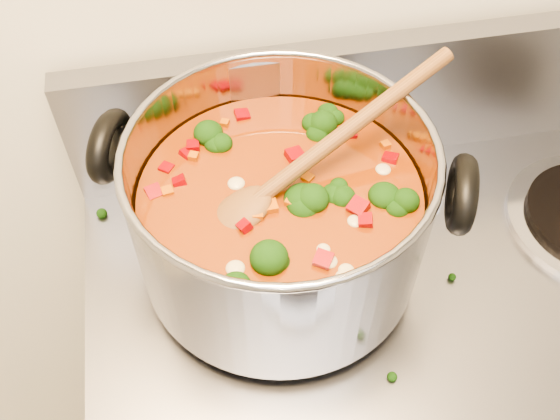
% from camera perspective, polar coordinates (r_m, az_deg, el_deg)
% --- Properties ---
extents(stockpot, '(0.34, 0.28, 0.17)m').
position_cam_1_polar(stockpot, '(0.60, 0.00, -0.10)').
color(stockpot, '#94949B').
rests_on(stockpot, electric_range).
extents(wooden_spoon, '(0.26, 0.13, 0.10)m').
position_cam_1_polar(wooden_spoon, '(0.57, 1.31, 3.58)').
color(wooden_spoon, brown).
rests_on(wooden_spoon, stockpot).
extents(cooktop_crumbs, '(0.23, 0.38, 0.01)m').
position_cam_1_polar(cooktop_crumbs, '(0.65, -0.24, -6.65)').
color(cooktop_crumbs, black).
rests_on(cooktop_crumbs, electric_range).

